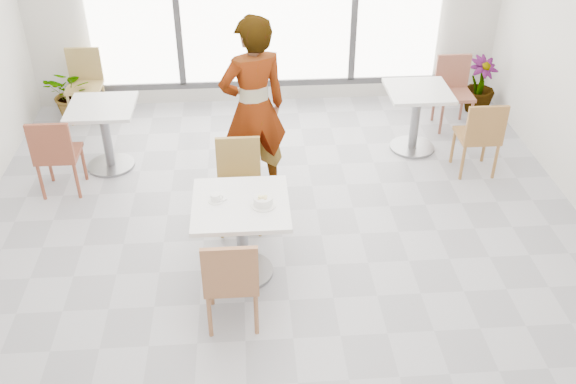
{
  "coord_description": "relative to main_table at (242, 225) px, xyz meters",
  "views": [
    {
      "loc": [
        -0.3,
        -4.43,
        3.73
      ],
      "look_at": [
        0.0,
        -0.3,
        1.0
      ],
      "focal_mm": 40.04,
      "sensor_mm": 36.0,
      "label": 1
    }
  ],
  "objects": [
    {
      "name": "bg_chair_left_far",
      "position": [
        -1.92,
        3.24,
        -0.02
      ],
      "size": [
        0.42,
        0.42,
        0.87
      ],
      "color": "#9E8148",
      "rests_on": "ground"
    },
    {
      "name": "oatmeal_bowl",
      "position": [
        0.19,
        -0.05,
        0.27
      ],
      "size": [
        0.21,
        0.21,
        0.1
      ],
      "color": "white",
      "rests_on": "main_table"
    },
    {
      "name": "floor",
      "position": [
        0.37,
        0.05,
        -0.52
      ],
      "size": [
        7.0,
        7.0,
        0.0
      ],
      "primitive_type": "plane",
      "color": "#9E9EA5",
      "rests_on": "ground"
    },
    {
      "name": "bg_table_right",
      "position": [
        2.01,
        2.1,
        -0.04
      ],
      "size": [
        0.7,
        0.7,
        0.75
      ],
      "color": "white",
      "rests_on": "ground"
    },
    {
      "name": "coffee_cup",
      "position": [
        -0.2,
        0.04,
        0.26
      ],
      "size": [
        0.16,
        0.13,
        0.07
      ],
      "color": "white",
      "rests_on": "main_table"
    },
    {
      "name": "bg_chair_right_near",
      "position": [
        2.55,
        1.48,
        -0.02
      ],
      "size": [
        0.42,
        0.42,
        0.87
      ],
      "rotation": [
        0.0,
        0.0,
        3.14
      ],
      "color": "olive",
      "rests_on": "ground"
    },
    {
      "name": "bg_chair_right_far",
      "position": [
        2.61,
        2.69,
        -0.02
      ],
      "size": [
        0.42,
        0.42,
        0.87
      ],
      "color": "brown",
      "rests_on": "ground"
    },
    {
      "name": "bg_chair_left_near",
      "position": [
        -1.86,
        1.41,
        -0.02
      ],
      "size": [
        0.42,
        0.42,
        0.87
      ],
      "rotation": [
        0.0,
        0.0,
        3.14
      ],
      "color": "brown",
      "rests_on": "ground"
    },
    {
      "name": "plant_right",
      "position": [
        3.07,
        3.03,
        -0.16
      ],
      "size": [
        0.51,
        0.51,
        0.72
      ],
      "primitive_type": "imported",
      "rotation": [
        0.0,
        0.0,
        0.34
      ],
      "color": "#5A7F48",
      "rests_on": "ground"
    },
    {
      "name": "main_table",
      "position": [
        0.0,
        0.0,
        0.0
      ],
      "size": [
        0.8,
        0.8,
        0.75
      ],
      "color": "white",
      "rests_on": "ground"
    },
    {
      "name": "chair_far",
      "position": [
        -0.02,
        0.79,
        -0.02
      ],
      "size": [
        0.42,
        0.42,
        0.87
      ],
      "color": "olive",
      "rests_on": "ground"
    },
    {
      "name": "bg_table_left",
      "position": [
        -1.46,
        1.94,
        -0.04
      ],
      "size": [
        0.7,
        0.7,
        0.75
      ],
      "color": "silver",
      "rests_on": "ground"
    },
    {
      "name": "plant_left",
      "position": [
        -2.09,
        3.2,
        -0.18
      ],
      "size": [
        0.74,
        0.69,
        0.68
      ],
      "primitive_type": "imported",
      "rotation": [
        0.0,
        0.0,
        -0.31
      ],
      "color": "#507C3D",
      "rests_on": "ground"
    },
    {
      "name": "person",
      "position": [
        0.15,
        1.34,
        0.42
      ],
      "size": [
        0.8,
        0.66,
        1.89
      ],
      "primitive_type": "imported",
      "rotation": [
        0.0,
        0.0,
        3.48
      ],
      "color": "black",
      "rests_on": "ground"
    },
    {
      "name": "chair_near",
      "position": [
        -0.09,
        -0.64,
        -0.02
      ],
      "size": [
        0.42,
        0.42,
        0.87
      ],
      "rotation": [
        0.0,
        0.0,
        3.14
      ],
      "color": "#A46B46",
      "rests_on": "ground"
    }
  ]
}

